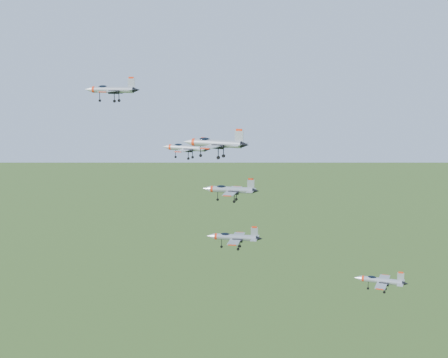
% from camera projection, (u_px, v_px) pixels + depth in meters
% --- Properties ---
extents(jet_lead, '(13.81, 11.38, 3.70)m').
position_uv_depth(jet_lead, '(111.00, 90.00, 143.24)').
color(jet_lead, '#9EA3AA').
extents(jet_left_high, '(11.20, 9.29, 2.99)m').
position_uv_depth(jet_left_high, '(186.00, 148.00, 129.26)').
color(jet_left_high, '#9EA3AA').
extents(jet_right_high, '(13.19, 10.95, 3.52)m').
position_uv_depth(jet_right_high, '(215.00, 143.00, 113.40)').
color(jet_right_high, '#9EA3AA').
extents(jet_left_low, '(12.72, 10.54, 3.40)m').
position_uv_depth(jet_left_low, '(230.00, 190.00, 135.73)').
color(jet_left_low, '#9EA3AA').
extents(jet_right_low, '(11.11, 9.24, 2.97)m').
position_uv_depth(jet_right_low, '(234.00, 237.00, 120.72)').
color(jet_right_low, '#9EA3AA').
extents(jet_trail, '(10.48, 8.66, 2.80)m').
position_uv_depth(jet_trail, '(380.00, 280.00, 121.35)').
color(jet_trail, '#9EA3AA').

